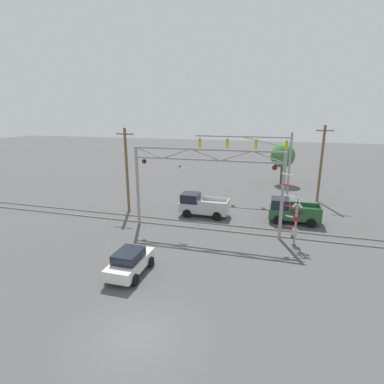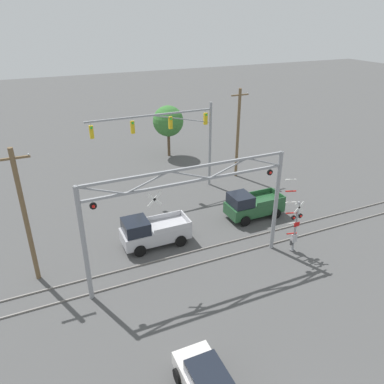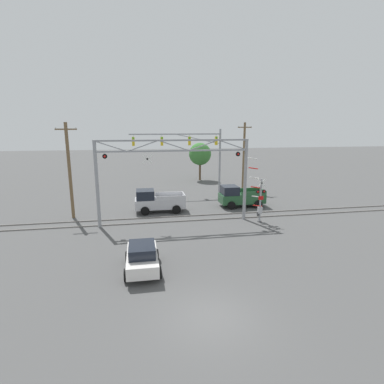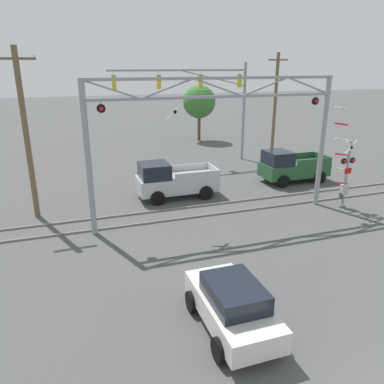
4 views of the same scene
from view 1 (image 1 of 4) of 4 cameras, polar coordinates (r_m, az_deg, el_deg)
The scene contains 12 objects.
ground_plane at distance 15.51m, azimuth -10.36°, elevation -25.44°, with size 200.00×200.00×0.00m, color #4C4C4C.
rail_track_near at distance 26.57m, azimuth 2.60°, elevation -7.02°, with size 80.00×0.08×0.10m, color gray.
rail_track_far at distance 27.88m, azimuth 3.28°, elevation -5.96°, with size 80.00×0.08×0.10m, color gray.
crossing_gantry at distance 24.94m, azimuth 2.54°, elevation 2.68°, with size 12.75×0.29×7.13m.
crossing_signal_mast at distance 24.21m, azimuth 18.95°, elevation -5.23°, with size 1.76×0.35×5.66m.
traffic_signal_span at distance 35.38m, azimuth 13.34°, elevation 7.35°, with size 11.06×0.39×7.87m.
pickup_truck_lead at distance 29.70m, azimuth 1.81°, elevation -2.54°, with size 4.78×2.25×2.21m.
pickup_truck_following at distance 29.44m, azimuth 18.41°, elevation -3.49°, with size 4.58×2.25×2.21m.
sedan_waiting at distance 19.81m, azimuth -11.76°, elevation -12.90°, with size 1.99×3.84×1.63m.
utility_pole_left at distance 31.05m, azimuth -12.31°, elevation 4.25°, with size 1.80×0.28×8.52m.
utility_pole_right at distance 36.61m, azimuth 23.38°, elevation 5.07°, with size 1.80×0.28×8.66m.
background_tree_beyond_span at distance 44.50m, azimuth 16.90°, elevation 6.62°, with size 3.39×3.39×5.74m.
Camera 1 is at (5.60, -10.45, 9.99)m, focal length 28.00 mm.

